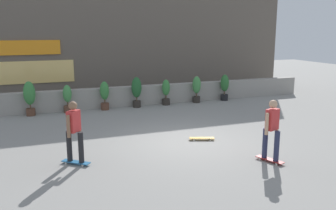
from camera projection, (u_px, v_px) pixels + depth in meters
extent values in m
plane|color=gray|center=(185.00, 142.00, 11.58)|extent=(48.00, 48.00, 0.00)
cube|color=gray|center=(133.00, 96.00, 16.97)|extent=(18.00, 0.40, 0.90)
cube|color=#60564C|center=(113.00, 33.00, 20.05)|extent=(20.00, 2.00, 6.50)
cube|color=orange|center=(30.00, 47.00, 17.74)|extent=(2.80, 0.08, 0.70)
cube|color=#F2CC72|center=(32.00, 72.00, 17.99)|extent=(4.00, 0.06, 1.10)
cylinder|color=brown|center=(31.00, 112.00, 15.06)|extent=(0.36, 0.36, 0.30)
cylinder|color=brown|center=(30.00, 107.00, 15.01)|extent=(0.06, 0.06, 0.15)
ellipsoid|color=#387F3D|center=(29.00, 93.00, 14.89)|extent=(0.47, 0.47, 0.97)
cylinder|color=brown|center=(68.00, 109.00, 15.58)|extent=(0.36, 0.36, 0.30)
cylinder|color=brown|center=(68.00, 104.00, 15.53)|extent=(0.06, 0.06, 0.15)
ellipsoid|color=#428C47|center=(67.00, 94.00, 15.44)|extent=(0.36, 0.36, 0.74)
cylinder|color=brown|center=(105.00, 106.00, 16.13)|extent=(0.36, 0.36, 0.30)
cylinder|color=brown|center=(105.00, 101.00, 16.08)|extent=(0.06, 0.06, 0.15)
ellipsoid|color=#387F3D|center=(104.00, 91.00, 15.98)|extent=(0.39, 0.39, 0.81)
cylinder|color=#2D2823|center=(137.00, 104.00, 16.64)|extent=(0.36, 0.36, 0.30)
cylinder|color=brown|center=(137.00, 99.00, 16.59)|extent=(0.06, 0.06, 0.15)
ellipsoid|color=#235B2D|center=(136.00, 87.00, 16.48)|extent=(0.45, 0.45, 0.93)
cylinder|color=#2D2823|center=(166.00, 102.00, 17.13)|extent=(0.36, 0.36, 0.30)
cylinder|color=brown|center=(166.00, 97.00, 17.08)|extent=(0.06, 0.06, 0.15)
ellipsoid|color=#387F3D|center=(166.00, 88.00, 16.99)|extent=(0.36, 0.36, 0.75)
cylinder|color=#2D2823|center=(196.00, 99.00, 17.68)|extent=(0.36, 0.36, 0.30)
cylinder|color=brown|center=(196.00, 95.00, 17.63)|extent=(0.06, 0.06, 0.15)
ellipsoid|color=#428C47|center=(197.00, 85.00, 17.53)|extent=(0.40, 0.40, 0.82)
cylinder|color=black|center=(224.00, 97.00, 18.21)|extent=(0.36, 0.36, 0.30)
cylinder|color=brown|center=(224.00, 93.00, 18.17)|extent=(0.06, 0.06, 0.15)
ellipsoid|color=#2D6B33|center=(225.00, 83.00, 18.06)|extent=(0.41, 0.41, 0.84)
cube|color=maroon|center=(270.00, 159.00, 9.86)|extent=(0.46, 0.82, 0.02)
cylinder|color=silver|center=(260.00, 159.00, 10.01)|extent=(0.05, 0.06, 0.06)
cylinder|color=silver|center=(263.00, 158.00, 10.11)|extent=(0.05, 0.06, 0.06)
cylinder|color=silver|center=(277.00, 164.00, 9.62)|extent=(0.05, 0.06, 0.06)
cylinder|color=silver|center=(280.00, 163.00, 9.73)|extent=(0.05, 0.06, 0.06)
cylinder|color=#282D4C|center=(265.00, 143.00, 9.91)|extent=(0.14, 0.14, 0.82)
cylinder|color=#282D4C|center=(277.00, 146.00, 9.64)|extent=(0.14, 0.14, 0.82)
cube|color=red|center=(272.00, 119.00, 9.63)|extent=(0.41, 0.31, 0.56)
sphere|color=tan|center=(273.00, 104.00, 9.55)|extent=(0.22, 0.22, 0.22)
cylinder|color=tan|center=(267.00, 124.00, 9.50)|extent=(0.09, 0.09, 0.58)
cylinder|color=tan|center=(277.00, 121.00, 9.80)|extent=(0.09, 0.09, 0.58)
cube|color=#266699|center=(76.00, 162.00, 9.68)|extent=(0.73, 0.68, 0.02)
cylinder|color=silver|center=(86.00, 163.00, 9.67)|extent=(0.06, 0.06, 0.06)
cylinder|color=silver|center=(83.00, 166.00, 9.52)|extent=(0.06, 0.06, 0.06)
cylinder|color=silver|center=(69.00, 161.00, 9.85)|extent=(0.06, 0.06, 0.06)
cylinder|color=silver|center=(66.00, 163.00, 9.70)|extent=(0.06, 0.06, 0.06)
cylinder|color=black|center=(81.00, 147.00, 9.53)|extent=(0.14, 0.14, 0.82)
cylinder|color=black|center=(69.00, 146.00, 9.65)|extent=(0.14, 0.14, 0.82)
cube|color=red|center=(74.00, 121.00, 9.45)|extent=(0.39, 0.40, 0.56)
sphere|color=brown|center=(73.00, 106.00, 9.37)|extent=(0.22, 0.22, 0.22)
cylinder|color=brown|center=(79.00, 122.00, 9.68)|extent=(0.09, 0.09, 0.58)
cylinder|color=brown|center=(68.00, 126.00, 9.25)|extent=(0.09, 0.09, 0.58)
cube|color=#BF8C26|center=(202.00, 138.00, 11.77)|extent=(0.82, 0.46, 0.02)
cylinder|color=silver|center=(210.00, 138.00, 11.87)|extent=(0.06, 0.05, 0.06)
cylinder|color=silver|center=(210.00, 140.00, 11.71)|extent=(0.06, 0.05, 0.06)
cylinder|color=silver|center=(194.00, 138.00, 11.85)|extent=(0.06, 0.05, 0.06)
cylinder|color=silver|center=(194.00, 140.00, 11.70)|extent=(0.06, 0.05, 0.06)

